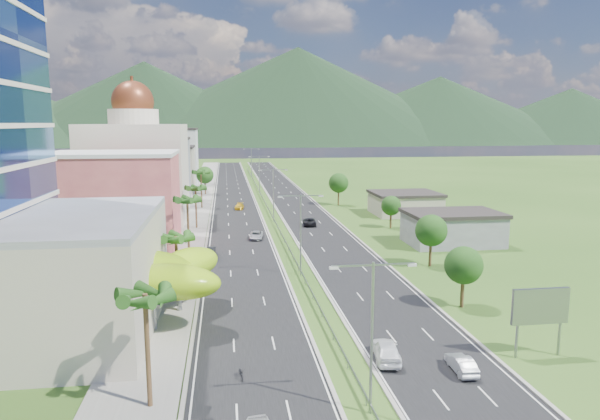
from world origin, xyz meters
name	(u,v)px	position (x,y,z in m)	size (l,w,h in m)	color
ground	(313,299)	(0.00, 0.00, 0.00)	(500.00, 500.00, 0.00)	#2D5119
road_left	(234,196)	(-7.50, 90.00, 0.02)	(11.00, 260.00, 0.04)	black
road_right	(287,195)	(7.50, 90.00, 0.02)	(11.00, 260.00, 0.04)	black
sidewalk_left	(199,197)	(-17.00, 90.00, 0.06)	(7.00, 260.00, 0.12)	gray
median_guardrail	(266,203)	(0.00, 71.99, 0.62)	(0.10, 216.06, 0.76)	gray
streetlight_median_a	(372,322)	(0.00, -25.00, 6.75)	(6.04, 0.25, 11.00)	gray
streetlight_median_b	(301,226)	(0.00, 10.00, 6.75)	(6.04, 0.25, 11.00)	gray
streetlight_median_c	(273,189)	(0.00, 50.00, 6.75)	(6.04, 0.25, 11.00)	gray
streetlight_median_d	(259,170)	(0.00, 95.00, 6.75)	(6.04, 0.25, 11.00)	gray
streetlight_median_e	(251,160)	(0.00, 140.00, 6.75)	(6.04, 0.25, 11.00)	gray
lime_canopy	(127,274)	(-20.00, -4.00, 4.99)	(18.00, 15.00, 7.40)	#8ABB12
pink_shophouse	(115,201)	(-28.00, 32.00, 7.50)	(20.00, 15.00, 15.00)	#B94C52
domed_building	(136,167)	(-28.00, 55.00, 11.35)	(20.00, 20.00, 28.70)	beige
midrise_grey	(157,172)	(-27.00, 80.00, 8.00)	(16.00, 15.00, 16.00)	gray
midrise_beige	(166,170)	(-27.00, 102.00, 6.50)	(16.00, 15.00, 13.00)	#B3A893
midrise_white	(173,157)	(-27.00, 125.00, 9.00)	(16.00, 15.00, 18.00)	silver
billboard	(540,308)	(17.00, -18.00, 4.42)	(5.20, 0.35, 6.20)	gray
shed_near	(452,230)	(28.00, 25.00, 2.50)	(15.00, 10.00, 5.00)	gray
shed_far	(405,204)	(30.00, 55.00, 2.20)	(14.00, 12.00, 4.40)	#B3A893
palm_tree_a	(145,300)	(-15.50, -22.00, 8.02)	(3.60, 3.60, 9.10)	#47301C
palm_tree_b	(176,240)	(-15.50, 2.00, 7.06)	(3.60, 3.60, 8.10)	#47301C
palm_tree_c	(187,202)	(-15.50, 22.00, 8.50)	(3.60, 3.60, 9.60)	#47301C
palm_tree_d	(196,190)	(-15.50, 45.00, 7.54)	(3.60, 3.60, 8.60)	#47301C
palm_tree_e	(201,174)	(-15.50, 70.00, 8.31)	(3.60, 3.60, 9.40)	#47301C
leafy_tree_lfar	(205,175)	(-15.50, 95.00, 5.58)	(4.90, 4.90, 8.05)	#47301C
leafy_tree_ra	(464,265)	(16.00, -5.00, 4.78)	(4.20, 4.20, 6.90)	#47301C
leafy_tree_rb	(431,231)	(19.00, 12.00, 5.18)	(4.55, 4.55, 7.47)	#47301C
leafy_tree_rc	(391,206)	(22.00, 40.00, 4.37)	(3.85, 3.85, 6.33)	#47301C
leafy_tree_rd	(339,183)	(18.00, 70.00, 5.58)	(4.90, 4.90, 8.05)	#47301C
mountain_ridge	(298,144)	(60.00, 450.00, 0.00)	(860.00, 140.00, 90.00)	black
car_dark_left	(211,252)	(-12.15, 22.36, 0.69)	(1.37, 3.92, 1.29)	black
car_silver_mid_left	(256,235)	(-4.60, 33.41, 0.71)	(2.21, 4.79, 1.33)	#A7A8AF
car_yellow_far_left	(239,206)	(-6.60, 67.05, 0.71)	(1.88, 4.62, 1.34)	gold
car_white_near_right	(386,350)	(3.66, -16.92, 0.93)	(2.10, 5.22, 1.78)	white
car_silver_right	(461,364)	(9.12, -19.91, 0.72)	(1.44, 4.12, 1.36)	#B5B8BD
car_dark_far_right	(309,222)	(6.68, 44.71, 0.79)	(2.49, 5.39, 1.50)	black
motorcycle	(241,371)	(-8.86, -18.49, 0.60)	(0.53, 1.75, 1.12)	black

